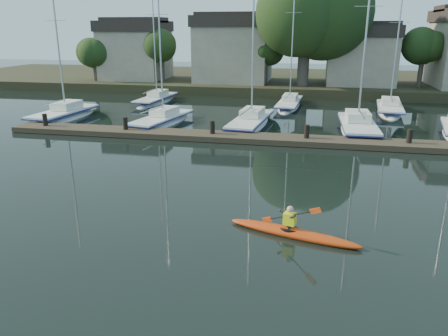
% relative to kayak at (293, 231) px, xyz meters
% --- Properties ---
extents(ground, '(160.00, 160.00, 0.00)m').
position_rel_kayak_xyz_m(ground, '(-2.87, -1.03, -0.18)').
color(ground, black).
rests_on(ground, ground).
extents(kayak, '(4.76, 1.88, 1.52)m').
position_rel_kayak_xyz_m(kayak, '(0.00, 0.00, 0.00)').
color(kayak, '#C8420F').
rests_on(kayak, ground).
extents(dock, '(34.00, 2.00, 1.80)m').
position_rel_kayak_xyz_m(dock, '(-2.87, 12.97, 0.02)').
color(dock, '#453B27').
rests_on(dock, ground).
extents(sailboat_0, '(3.00, 8.36, 12.99)m').
position_rel_kayak_xyz_m(sailboat_0, '(-18.98, 17.18, -0.40)').
color(sailboat_0, silver).
rests_on(sailboat_0, ground).
extents(sailboat_1, '(3.53, 8.47, 13.47)m').
position_rel_kayak_xyz_m(sailboat_1, '(-10.65, 16.77, -0.37)').
color(sailboat_1, silver).
rests_on(sailboat_1, ground).
extents(sailboat_2, '(2.91, 9.28, 15.11)m').
position_rel_kayak_xyz_m(sailboat_2, '(-4.02, 17.45, -0.37)').
color(sailboat_2, silver).
rests_on(sailboat_2, ground).
extents(sailboat_3, '(2.52, 8.92, 14.31)m').
position_rel_kayak_xyz_m(sailboat_3, '(3.55, 17.11, -0.40)').
color(sailboat_3, silver).
rests_on(sailboat_3, ground).
extents(sailboat_5, '(2.50, 8.49, 13.87)m').
position_rel_kayak_xyz_m(sailboat_5, '(-14.57, 26.23, -0.36)').
color(sailboat_5, silver).
rests_on(sailboat_5, ground).
extents(sailboat_6, '(2.35, 8.91, 14.02)m').
position_rel_kayak_xyz_m(sailboat_6, '(-1.75, 26.45, -0.35)').
color(sailboat_6, silver).
rests_on(sailboat_6, ground).
extents(sailboat_7, '(2.84, 8.06, 12.73)m').
position_rel_kayak_xyz_m(sailboat_7, '(6.85, 25.30, -0.37)').
color(sailboat_7, silver).
rests_on(sailboat_7, ground).
extents(shore, '(90.00, 25.25, 12.75)m').
position_rel_kayak_xyz_m(shore, '(-1.26, 39.26, 3.04)').
color(shore, '#283118').
rests_on(shore, ground).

